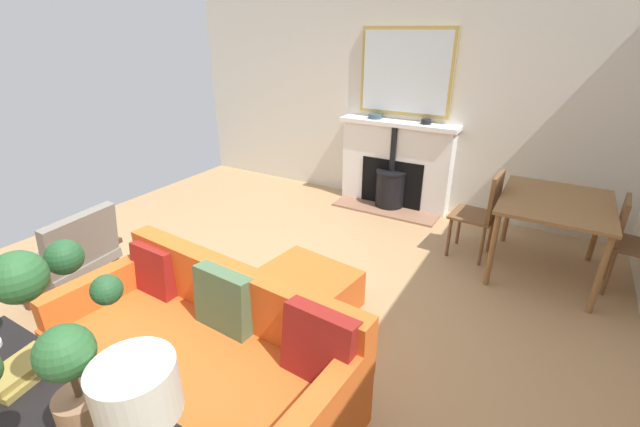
% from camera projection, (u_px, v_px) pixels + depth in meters
% --- Properties ---
extents(ground_plane, '(5.81, 5.73, 0.01)m').
position_uv_depth(ground_plane, '(244.00, 309.00, 3.42)').
color(ground_plane, tan).
extents(wall_left, '(0.12, 5.73, 2.84)m').
position_uv_depth(wall_left, '(388.00, 89.00, 5.13)').
color(wall_left, beige).
rests_on(wall_left, ground).
extents(fireplace, '(0.58, 1.47, 1.09)m').
position_uv_depth(fireplace, '(394.00, 169.00, 5.24)').
color(fireplace, '#93664C').
rests_on(fireplace, ground).
extents(mirror_over_mantel, '(0.04, 1.12, 0.99)m').
position_uv_depth(mirror_over_mantel, '(405.00, 72.00, 4.86)').
color(mirror_over_mantel, tan).
extents(mantel_bowl_near, '(0.17, 0.17, 0.05)m').
position_uv_depth(mantel_bowl_near, '(375.00, 116.00, 5.14)').
color(mantel_bowl_near, '#334C56').
rests_on(mantel_bowl_near, fireplace).
extents(mantel_bowl_far, '(0.12, 0.12, 0.06)m').
position_uv_depth(mantel_bowl_far, '(426.00, 121.00, 4.85)').
color(mantel_bowl_far, black).
rests_on(mantel_bowl_far, fireplace).
extents(sofa, '(0.98, 1.91, 0.83)m').
position_uv_depth(sofa, '(204.00, 356.00, 2.43)').
color(sofa, '#B2B2B7').
rests_on(sofa, ground).
extents(ottoman, '(0.71, 0.78, 0.39)m').
position_uv_depth(ottoman, '(305.00, 291.00, 3.24)').
color(ottoman, '#B2B2B7').
rests_on(ottoman, ground).
extents(armchair_accent, '(0.73, 0.66, 0.84)m').
position_uv_depth(armchair_accent, '(73.00, 254.00, 3.31)').
color(armchair_accent, '#4C3321').
rests_on(armchair_accent, ground).
extents(console_table, '(0.35, 1.59, 0.73)m').
position_uv_depth(console_table, '(62.00, 417.00, 1.72)').
color(console_table, black).
rests_on(console_table, ground).
extents(table_lamp_far_end, '(0.26, 0.26, 0.48)m').
position_uv_depth(table_lamp_far_end, '(137.00, 394.00, 1.26)').
color(table_lamp_far_end, '#B2B2B7').
rests_on(table_lamp_far_end, console_table).
extents(potted_plant, '(0.49, 0.44, 0.75)m').
position_uv_depth(potted_plant, '(57.00, 344.00, 1.37)').
color(potted_plant, '#99704C').
rests_on(potted_plant, console_table).
extents(book_stack, '(0.31, 0.23, 0.06)m').
position_uv_depth(book_stack, '(21.00, 371.00, 1.80)').
color(book_stack, olive).
rests_on(book_stack, console_table).
extents(dining_table, '(1.07, 0.90, 0.73)m').
position_uv_depth(dining_table, '(555.00, 209.00, 3.68)').
color(dining_table, olive).
rests_on(dining_table, ground).
extents(dining_chair_near_fireplace, '(0.43, 0.43, 0.89)m').
position_uv_depth(dining_chair_near_fireplace, '(484.00, 209.00, 3.99)').
color(dining_chair_near_fireplace, brown).
rests_on(dining_chair_near_fireplace, ground).
extents(dining_chair_by_back_wall, '(0.43, 0.43, 0.84)m').
position_uv_depth(dining_chair_by_back_wall, '(630.00, 239.00, 3.47)').
color(dining_chair_by_back_wall, brown).
rests_on(dining_chair_by_back_wall, ground).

